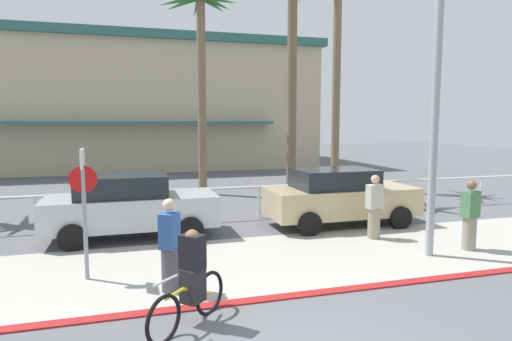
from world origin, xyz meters
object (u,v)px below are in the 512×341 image
Objects in this scene: car_tan_2 at (340,196)px; cyclist_yellow_0 at (191,281)px; palm_tree_3 at (200,43)px; palm_tree_4 at (293,43)px; palm_tree_5 at (337,28)px; pedestrian_1 at (470,218)px; streetlight_curb at (445,65)px; stop_sign_bike_lane at (84,195)px; pedestrian_2 at (170,249)px; car_silver_1 at (130,205)px; pedestrian_0 at (374,210)px.

cyclist_yellow_0 is (-5.14, -5.22, -0.18)m from car_tan_2.
palm_tree_3 reaches higher than car_tan_2.
palm_tree_4 is 3.87m from palm_tree_5.
palm_tree_5 is at bearing 82.93° from pedestrian_1.
car_tan_2 is 2.60× the size of pedestrian_1.
streetlight_curb reaches higher than pedestrian_1.
pedestrian_2 is at bearing -35.52° from stop_sign_bike_lane.
palm_tree_3 is at bearing 65.28° from car_silver_1.
streetlight_curb is 3.71m from pedestrian_1.
stop_sign_bike_lane is 8.67m from pedestrian_1.
cyclist_yellow_0 is (-8.11, -11.58, -6.43)m from palm_tree_5.
stop_sign_bike_lane is at bearing 173.87° from streetlight_curb.
palm_tree_3 is at bearing 68.06° from stop_sign_bike_lane.
streetlight_curb is at bearing -103.55° from palm_tree_5.
streetlight_curb reaches higher than car_tan_2.
palm_tree_5 is at bearing 37.55° from palm_tree_4.
pedestrian_2 is (-5.91, -0.28, -3.48)m from streetlight_curb.
streetlight_curb reaches higher than cyclist_yellow_0.
stop_sign_bike_lane is 11.25m from palm_tree_3.
palm_tree_4 reaches higher than pedestrian_2.
palm_tree_3 reaches higher than pedestrian_1.
pedestrian_2 reaches higher than cyclist_yellow_0.
stop_sign_bike_lane is 1.51× the size of pedestrian_1.
pedestrian_0 is at bearing -69.58° from palm_tree_3.
palm_tree_3 is at bearing 138.38° from palm_tree_4.
pedestrian_1 reaches higher than cyclist_yellow_0.
palm_tree_4 is at bearing 32.33° from car_silver_1.
palm_tree_5 reaches higher than palm_tree_4.
pedestrian_2 reaches higher than pedestrian_0.
cyclist_yellow_0 is (1.68, -2.48, -0.98)m from stop_sign_bike_lane.
palm_tree_5 is at bearing 50.82° from pedestrian_2.
car_silver_1 is 6.43m from pedestrian_0.
car_tan_2 is at bearing -90.62° from palm_tree_4.
palm_tree_3 is 4.06m from palm_tree_4.
palm_tree_3 reaches higher than stop_sign_bike_lane.
palm_tree_4 is 4.95× the size of pedestrian_0.
pedestrian_1 is (6.93, 2.03, 0.09)m from cyclist_yellow_0.
stop_sign_bike_lane is 10.60m from palm_tree_4.
pedestrian_2 is at bearing -175.02° from pedestrian_1.
cyclist_yellow_0 is at bearing -55.88° from stop_sign_bike_lane.
palm_tree_3 is at bearing 175.86° from palm_tree_5.
streetlight_curb is 10.57m from palm_tree_5.
palm_tree_5 is (2.93, 2.25, 1.15)m from palm_tree_4.
car_silver_1 is at bearing 162.41° from pedestrian_0.
palm_tree_5 reaches higher than pedestrian_1.
pedestrian_1 reaches higher than car_tan_2.
streetlight_curb is at bearing -6.13° from stop_sign_bike_lane.
stop_sign_bike_lane is at bearing -158.08° from car_tan_2.
pedestrian_2 reaches higher than car_silver_1.
cyclist_yellow_0 is 7.22m from pedestrian_1.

